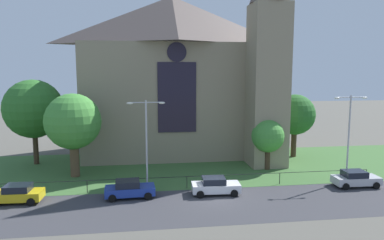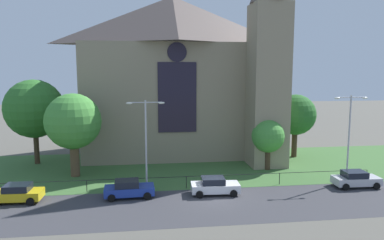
{
  "view_description": "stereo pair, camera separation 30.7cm",
  "coord_description": "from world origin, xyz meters",
  "px_view_note": "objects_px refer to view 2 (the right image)",
  "views": [
    {
      "loc": [
        -6.01,
        -29.74,
        10.85
      ],
      "look_at": [
        -0.82,
        8.0,
        5.58
      ],
      "focal_mm": 34.14,
      "sensor_mm": 36.0,
      "label": 1
    },
    {
      "loc": [
        -5.7,
        -29.78,
        10.85
      ],
      "look_at": [
        -0.82,
        8.0,
        5.58
      ],
      "focal_mm": 34.14,
      "sensor_mm": 36.0,
      "label": 2
    }
  ],
  "objects_px": {
    "tree_right_near": "(268,137)",
    "tree_left_far": "(34,109)",
    "parked_car_silver": "(356,179)",
    "parked_car_blue": "(129,189)",
    "streetlamp_near": "(146,134)",
    "parked_car_yellow": "(16,193)",
    "tree_left_near": "(73,122)",
    "tree_right_far": "(295,115)",
    "church_building": "(179,74)",
    "streetlamp_far": "(349,128)",
    "parked_car_white": "(215,186)"
  },
  "relations": [
    {
      "from": "streetlamp_far",
      "to": "parked_car_silver",
      "type": "xyz_separation_m",
      "value": [
        0.01,
        -1.53,
        -4.61
      ]
    },
    {
      "from": "streetlamp_near",
      "to": "parked_car_yellow",
      "type": "height_order",
      "value": "streetlamp_near"
    },
    {
      "from": "parked_car_yellow",
      "to": "parked_car_silver",
      "type": "relative_size",
      "value": 1.0
    },
    {
      "from": "tree_right_near",
      "to": "tree_left_far",
      "type": "bearing_deg",
      "value": 167.15
    },
    {
      "from": "streetlamp_near",
      "to": "parked_car_blue",
      "type": "relative_size",
      "value": 1.92
    },
    {
      "from": "tree_right_near",
      "to": "tree_right_far",
      "type": "relative_size",
      "value": 0.7
    },
    {
      "from": "tree_right_near",
      "to": "parked_car_silver",
      "type": "xyz_separation_m",
      "value": [
        6.18,
        -6.89,
        -2.91
      ]
    },
    {
      "from": "tree_left_far",
      "to": "parked_car_yellow",
      "type": "height_order",
      "value": "tree_left_far"
    },
    {
      "from": "tree_right_far",
      "to": "parked_car_blue",
      "type": "bearing_deg",
      "value": -148.46
    },
    {
      "from": "streetlamp_near",
      "to": "streetlamp_far",
      "type": "distance_m",
      "value": 19.32
    },
    {
      "from": "tree_left_far",
      "to": "parked_car_yellow",
      "type": "relative_size",
      "value": 2.29
    },
    {
      "from": "tree_right_far",
      "to": "parked_car_yellow",
      "type": "xyz_separation_m",
      "value": [
        -29.14,
        -12.22,
        -4.54
      ]
    },
    {
      "from": "streetlamp_near",
      "to": "parked_car_blue",
      "type": "height_order",
      "value": "streetlamp_near"
    },
    {
      "from": "streetlamp_far",
      "to": "parked_car_silver",
      "type": "height_order",
      "value": "streetlamp_far"
    },
    {
      "from": "tree_right_far",
      "to": "parked_car_blue",
      "type": "distance_m",
      "value": 23.86
    },
    {
      "from": "church_building",
      "to": "parked_car_white",
      "type": "bearing_deg",
      "value": -84.77
    },
    {
      "from": "parked_car_yellow",
      "to": "parked_car_silver",
      "type": "distance_m",
      "value": 30.04
    },
    {
      "from": "tree_left_near",
      "to": "parked_car_silver",
      "type": "xyz_separation_m",
      "value": [
        26.59,
        -6.98,
        -4.89
      ]
    },
    {
      "from": "tree_left_near",
      "to": "streetlamp_near",
      "type": "xyz_separation_m",
      "value": [
        7.26,
        -5.45,
        -0.41
      ]
    },
    {
      "from": "streetlamp_far",
      "to": "tree_left_near",
      "type": "bearing_deg",
      "value": 168.41
    },
    {
      "from": "parked_car_yellow",
      "to": "parked_car_white",
      "type": "xyz_separation_m",
      "value": [
        16.62,
        -0.19,
        0.0
      ]
    },
    {
      "from": "tree_right_near",
      "to": "streetlamp_far",
      "type": "xyz_separation_m",
      "value": [
        6.17,
        -5.36,
        1.7
      ]
    },
    {
      "from": "church_building",
      "to": "parked_car_blue",
      "type": "bearing_deg",
      "value": -110.0
    },
    {
      "from": "tree_right_far",
      "to": "streetlamp_near",
      "type": "xyz_separation_m",
      "value": [
        -18.43,
        -10.6,
        -0.07
      ]
    },
    {
      "from": "tree_right_far",
      "to": "tree_left_far",
      "type": "bearing_deg",
      "value": 178.83
    },
    {
      "from": "tree_right_far",
      "to": "parked_car_yellow",
      "type": "distance_m",
      "value": 31.93
    },
    {
      "from": "tree_right_far",
      "to": "parked_car_blue",
      "type": "xyz_separation_m",
      "value": [
        -19.96,
        -12.25,
        -4.54
      ]
    },
    {
      "from": "parked_car_silver",
      "to": "church_building",
      "type": "bearing_deg",
      "value": 134.42
    },
    {
      "from": "tree_left_near",
      "to": "parked_car_silver",
      "type": "bearing_deg",
      "value": -14.7
    },
    {
      "from": "tree_left_far",
      "to": "tree_right_near",
      "type": "height_order",
      "value": "tree_left_far"
    },
    {
      "from": "tree_right_far",
      "to": "tree_left_near",
      "type": "bearing_deg",
      "value": -168.67
    },
    {
      "from": "parked_car_blue",
      "to": "parked_car_white",
      "type": "height_order",
      "value": "same"
    },
    {
      "from": "church_building",
      "to": "tree_left_near",
      "type": "height_order",
      "value": "church_building"
    },
    {
      "from": "tree_right_near",
      "to": "streetlamp_near",
      "type": "distance_m",
      "value": 14.29
    },
    {
      "from": "tree_left_far",
      "to": "streetlamp_far",
      "type": "xyz_separation_m",
      "value": [
        31.93,
        -11.23,
        -1.05
      ]
    },
    {
      "from": "tree_left_far",
      "to": "parked_car_white",
      "type": "relative_size",
      "value": 2.28
    },
    {
      "from": "tree_left_near",
      "to": "parked_car_blue",
      "type": "distance_m",
      "value": 10.35
    },
    {
      "from": "tree_right_near",
      "to": "parked_car_blue",
      "type": "xyz_separation_m",
      "value": [
        -14.68,
        -7.01,
        -2.91
      ]
    },
    {
      "from": "tree_left_far",
      "to": "parked_car_silver",
      "type": "xyz_separation_m",
      "value": [
        31.94,
        -12.76,
        -5.66
      ]
    },
    {
      "from": "tree_left_near",
      "to": "parked_car_yellow",
      "type": "height_order",
      "value": "tree_left_near"
    },
    {
      "from": "tree_left_far",
      "to": "streetlamp_near",
      "type": "bearing_deg",
      "value": -41.69
    },
    {
      "from": "church_building",
      "to": "tree_right_near",
      "type": "height_order",
      "value": "church_building"
    },
    {
      "from": "parked_car_blue",
      "to": "parked_car_silver",
      "type": "bearing_deg",
      "value": -2.18
    },
    {
      "from": "tree_right_far",
      "to": "parked_car_white",
      "type": "bearing_deg",
      "value": -135.26
    },
    {
      "from": "parked_car_blue",
      "to": "streetlamp_near",
      "type": "bearing_deg",
      "value": 44.59
    },
    {
      "from": "church_building",
      "to": "tree_right_far",
      "type": "height_order",
      "value": "church_building"
    },
    {
      "from": "parked_car_white",
      "to": "parked_car_silver",
      "type": "distance_m",
      "value": 13.42
    },
    {
      "from": "parked_car_white",
      "to": "streetlamp_far",
      "type": "bearing_deg",
      "value": 10.55
    },
    {
      "from": "tree_left_far",
      "to": "parked_car_blue",
      "type": "xyz_separation_m",
      "value": [
        11.08,
        -12.89,
        -5.66
      ]
    },
    {
      "from": "tree_left_far",
      "to": "tree_left_near",
      "type": "relative_size",
      "value": 1.15
    }
  ]
}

